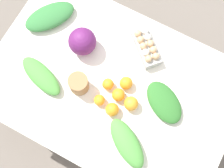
# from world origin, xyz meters

# --- Properties ---
(ground_plane) EXTENTS (8.00, 8.00, 0.00)m
(ground_plane) POSITION_xyz_m (0.00, 0.00, 0.00)
(ground_plane) COLOR #70665B
(dining_table) EXTENTS (1.49, 1.00, 0.75)m
(dining_table) POSITION_xyz_m (0.00, 0.00, 0.67)
(dining_table) COLOR silver
(dining_table) RESTS_ON ground_plane
(cabbage_purple) EXTENTS (0.17, 0.17, 0.17)m
(cabbage_purple) POSITION_xyz_m (0.27, -0.13, 0.84)
(cabbage_purple) COLOR #601E5B
(cabbage_purple) RESTS_ON dining_table
(egg_carton) EXTENTS (0.26, 0.25, 0.09)m
(egg_carton) POSITION_xyz_m (-0.07, -0.30, 0.80)
(egg_carton) COLOR #A8A8A3
(egg_carton) RESTS_ON dining_table
(paper_bag) EXTENTS (0.11, 0.11, 0.12)m
(paper_bag) POSITION_xyz_m (0.17, 0.10, 0.81)
(paper_bag) COLOR #997047
(paper_bag) RESTS_ON dining_table
(greens_bunch_kale) EXTENTS (0.32, 0.28, 0.06)m
(greens_bunch_kale) POSITION_xyz_m (-0.32, -0.04, 0.78)
(greens_bunch_kale) COLOR #2D6B28
(greens_bunch_kale) RESTS_ON dining_table
(greens_bunch_dandelion) EXTENTS (0.33, 0.21, 0.07)m
(greens_bunch_dandelion) POSITION_xyz_m (0.39, 0.16, 0.79)
(greens_bunch_dandelion) COLOR #4C933D
(greens_bunch_dandelion) RESTS_ON dining_table
(greens_bunch_beet_tops) EXTENTS (0.32, 0.27, 0.09)m
(greens_bunch_beet_tops) POSITION_xyz_m (-0.24, 0.27, 0.80)
(greens_bunch_beet_tops) COLOR #4C933D
(greens_bunch_beet_tops) RESTS_ON dining_table
(greens_bunch_chard) EXTENTS (0.32, 0.36, 0.07)m
(greens_bunch_chard) POSITION_xyz_m (0.55, -0.20, 0.79)
(greens_bunch_chard) COLOR #337538
(greens_bunch_chard) RESTS_ON dining_table
(orange_0) EXTENTS (0.08, 0.08, 0.08)m
(orange_0) POSITION_xyz_m (-0.15, 0.06, 0.79)
(orange_0) COLOR orange
(orange_0) RESTS_ON dining_table
(orange_1) EXTENTS (0.08, 0.08, 0.08)m
(orange_1) POSITION_xyz_m (-0.07, -0.04, 0.79)
(orange_1) COLOR orange
(orange_1) RESTS_ON dining_table
(orange_2) EXTENTS (0.08, 0.08, 0.08)m
(orange_2) POSITION_xyz_m (-0.07, 0.14, 0.79)
(orange_2) COLOR orange
(orange_2) RESTS_ON dining_table
(orange_3) EXTENTS (0.08, 0.08, 0.08)m
(orange_3) POSITION_xyz_m (-0.07, 0.04, 0.79)
(orange_3) COLOR orange
(orange_3) RESTS_ON dining_table
(orange_4) EXTENTS (0.07, 0.07, 0.07)m
(orange_4) POSITION_xyz_m (0.02, 0.12, 0.79)
(orange_4) COLOR orange
(orange_4) RESTS_ON dining_table
(orange_5) EXTENTS (0.07, 0.07, 0.07)m
(orange_5) POSITION_xyz_m (0.02, 0.02, 0.79)
(orange_5) COLOR orange
(orange_5) RESTS_ON dining_table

